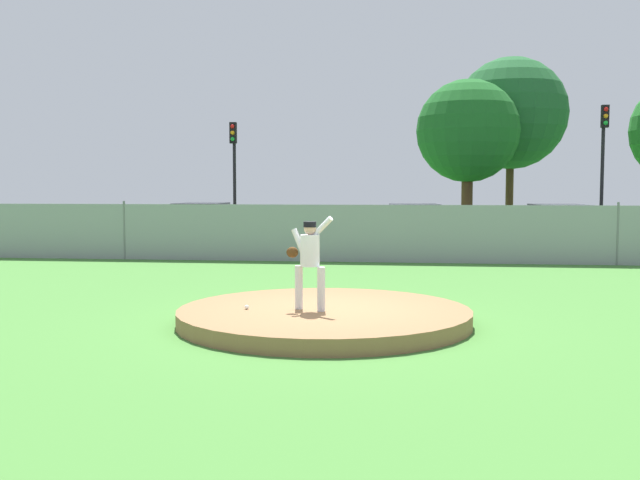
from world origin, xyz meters
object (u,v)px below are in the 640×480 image
traffic_light_near (234,160)px  parked_car_burgundy (202,226)px  pitcher_youth (309,256)px  baseball (247,307)px  parked_car_teal (559,230)px  parked_car_silver (414,228)px  traffic_light_far (603,150)px

traffic_light_near → parked_car_burgundy: bearing=-92.4°
pitcher_youth → baseball: bearing=-177.0°
parked_car_teal → parked_car_silver: 5.05m
pitcher_youth → baseball: 1.36m
pitcher_youth → parked_car_teal: bearing=64.3°
parked_car_teal → parked_car_burgundy: 12.91m
baseball → parked_car_silver: size_ratio=0.02×
traffic_light_far → pitcher_youth: bearing=-116.7°
parked_car_burgundy → traffic_light_near: bearing=87.6°
parked_car_silver → traffic_light_far: 9.05m
parked_car_teal → traffic_light_far: size_ratio=0.80×
traffic_light_near → traffic_light_far: 15.31m
baseball → pitcher_youth: bearing=3.0°
baseball → traffic_light_near: size_ratio=0.01×
parked_car_silver → traffic_light_near: size_ratio=0.84×
pitcher_youth → traffic_light_far: size_ratio=0.28×
pitcher_youth → traffic_light_far: (9.47, 18.80, 2.59)m
parked_car_silver → traffic_light_far: (7.60, 3.92, 2.96)m
parked_car_silver → traffic_light_near: (-7.71, 4.16, 2.65)m
baseball → traffic_light_far: size_ratio=0.01×
baseball → traffic_light_far: traffic_light_far is taller
traffic_light_near → parked_car_silver: bearing=-28.3°
baseball → traffic_light_near: (-4.79, 19.09, 3.14)m
pitcher_youth → parked_car_silver: pitcher_youth is taller
parked_car_burgundy → parked_car_silver: bearing=1.9°
parked_car_silver → parked_car_burgundy: parked_car_burgundy is taller
parked_car_teal → traffic_light_near: (-12.72, 4.74, 2.64)m
parked_car_teal → parked_car_silver: parked_car_teal is taller
pitcher_youth → parked_car_silver: bearing=82.8°
baseball → traffic_light_far: bearing=60.8°
pitcher_youth → traffic_light_near: 20.04m
pitcher_youth → parked_car_silver: size_ratio=0.37×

